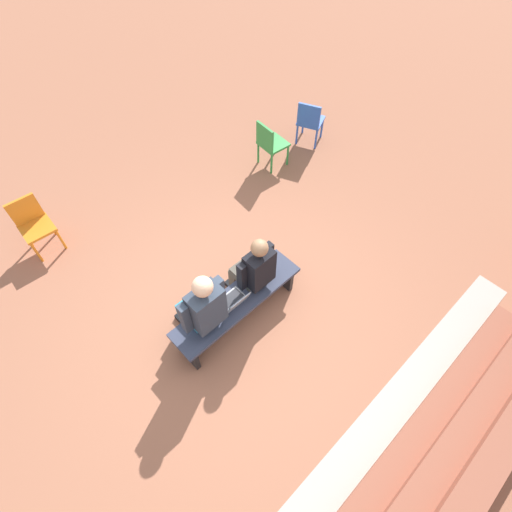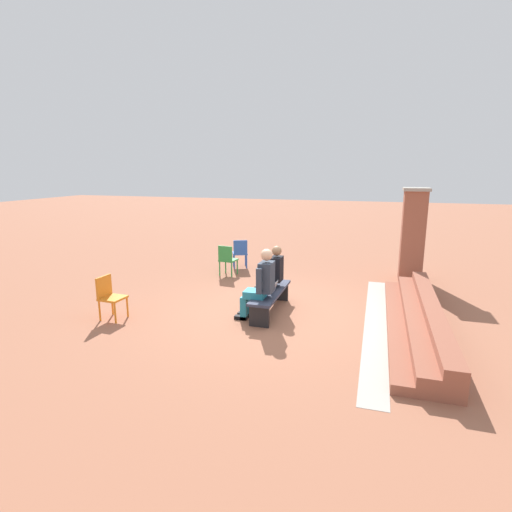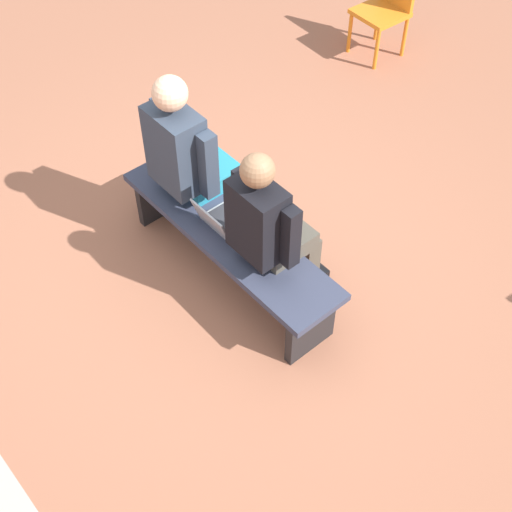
# 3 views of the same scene
# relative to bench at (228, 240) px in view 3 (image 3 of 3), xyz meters

# --- Properties ---
(ground_plane) EXTENTS (60.00, 60.00, 0.00)m
(ground_plane) POSITION_rel_bench_xyz_m (-0.00, 0.03, -0.35)
(ground_plane) COLOR #9E6047
(bench) EXTENTS (1.80, 0.44, 0.45)m
(bench) POSITION_rel_bench_xyz_m (0.00, 0.00, 0.00)
(bench) COLOR #33384C
(bench) RESTS_ON ground
(person_student) EXTENTS (0.52, 0.66, 1.31)m
(person_student) POSITION_rel_bench_xyz_m (-0.34, -0.07, 0.35)
(person_student) COLOR #4C473D
(person_student) RESTS_ON ground
(person_adult) EXTENTS (0.57, 0.73, 1.40)m
(person_adult) POSITION_rel_bench_xyz_m (0.46, -0.07, 0.38)
(person_adult) COLOR teal
(person_adult) RESTS_ON ground
(laptop) EXTENTS (0.32, 0.29, 0.21)m
(laptop) POSITION_rel_bench_xyz_m (0.05, 0.01, 0.15)
(laptop) COLOR #9EA0A5
(laptop) RESTS_ON bench
(plastic_chair_foreground) EXTENTS (0.44, 0.44, 0.84)m
(plastic_chair_foreground) POSITION_rel_bench_xyz_m (1.23, -2.88, 0.13)
(plastic_chair_foreground) COLOR orange
(plastic_chair_foreground) RESTS_ON ground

